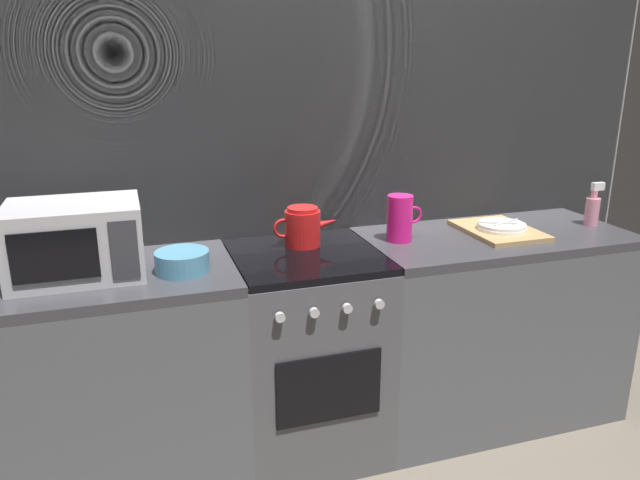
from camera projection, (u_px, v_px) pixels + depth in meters
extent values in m
plane|color=#6B6054|center=(307.00, 443.00, 2.73)|extent=(8.00, 8.00, 0.00)
cube|color=gray|center=(284.00, 166.00, 2.68)|extent=(3.60, 0.05, 2.40)
cube|color=#BCBCC1|center=(285.00, 167.00, 2.65)|extent=(3.58, 0.01, 2.39)
cube|color=#515459|center=(83.00, 391.00, 2.34)|extent=(1.20, 0.60, 0.86)
cube|color=#38383D|center=(69.00, 282.00, 2.21)|extent=(1.20, 0.60, 0.04)
cube|color=#4C4C51|center=(306.00, 356.00, 2.61)|extent=(0.60, 0.60, 0.87)
cube|color=black|center=(306.00, 257.00, 2.47)|extent=(0.59, 0.59, 0.03)
cube|color=black|center=(329.00, 388.00, 2.32)|extent=(0.42, 0.01, 0.28)
cylinder|color=#B7B7BC|center=(280.00, 317.00, 2.16)|extent=(0.04, 0.02, 0.04)
cylinder|color=#B7B7BC|center=(314.00, 313.00, 2.20)|extent=(0.04, 0.02, 0.04)
cylinder|color=#B7B7BC|center=(347.00, 308.00, 2.23)|extent=(0.04, 0.02, 0.04)
cylinder|color=#B7B7BC|center=(379.00, 304.00, 2.27)|extent=(0.04, 0.02, 0.04)
cube|color=#515459|center=(488.00, 329.00, 2.87)|extent=(1.20, 0.60, 0.86)
cube|color=#38383D|center=(497.00, 238.00, 2.74)|extent=(1.20, 0.60, 0.04)
cube|color=#B2B2B7|center=(75.00, 240.00, 2.18)|extent=(0.46, 0.34, 0.27)
cube|color=black|center=(55.00, 256.00, 2.01)|extent=(0.28, 0.01, 0.17)
cube|color=#333338|center=(124.00, 250.00, 2.08)|extent=(0.09, 0.01, 0.21)
cylinder|color=red|center=(303.00, 228.00, 2.55)|extent=(0.15, 0.15, 0.15)
cylinder|color=red|center=(302.00, 209.00, 2.52)|extent=(0.13, 0.13, 0.02)
cone|color=red|center=(328.00, 223.00, 2.57)|extent=(0.10, 0.04, 0.05)
torus|color=red|center=(283.00, 228.00, 2.52)|extent=(0.08, 0.01, 0.08)
cylinder|color=teal|center=(182.00, 262.00, 2.25)|extent=(0.20, 0.20, 0.08)
cylinder|color=#E5197A|center=(400.00, 218.00, 2.60)|extent=(0.11, 0.11, 0.20)
torus|color=#E5197A|center=(414.00, 215.00, 2.62)|extent=(0.08, 0.01, 0.08)
cube|color=tan|center=(499.00, 230.00, 2.75)|extent=(0.30, 0.40, 0.02)
cylinder|color=white|center=(501.00, 228.00, 2.73)|extent=(0.22, 0.22, 0.01)
cylinder|color=white|center=(502.00, 225.00, 2.72)|extent=(0.21, 0.21, 0.01)
cylinder|color=silver|center=(506.00, 222.00, 2.73)|extent=(0.16, 0.07, 0.01)
cube|color=silver|center=(497.00, 222.00, 2.72)|extent=(0.16, 0.09, 0.00)
cylinder|color=pink|center=(592.00, 212.00, 2.85)|extent=(0.06, 0.06, 0.13)
cylinder|color=pink|center=(594.00, 194.00, 2.83)|extent=(0.03, 0.03, 0.04)
cube|color=white|center=(598.00, 186.00, 2.82)|extent=(0.06, 0.02, 0.04)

